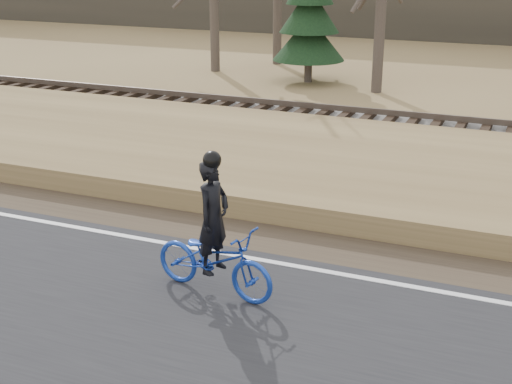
% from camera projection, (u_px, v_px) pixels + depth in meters
% --- Properties ---
extents(ground, '(120.00, 120.00, 0.00)m').
position_uv_depth(ground, '(507.00, 314.00, 9.93)').
color(ground, olive).
rests_on(ground, ground).
extents(edge_line, '(120.00, 0.12, 0.01)m').
position_uv_depth(edge_line, '(509.00, 304.00, 10.08)').
color(edge_line, silver).
rests_on(edge_line, road).
extents(cyclist, '(2.05, 0.98, 2.15)m').
position_uv_depth(cyclist, '(214.00, 250.00, 10.21)').
color(cyclist, '#17379F').
rests_on(cyclist, road).
extents(conifer, '(2.60, 2.60, 5.35)m').
position_uv_depth(conifer, '(310.00, 11.00, 25.30)').
color(conifer, '#493F35').
rests_on(conifer, ground).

